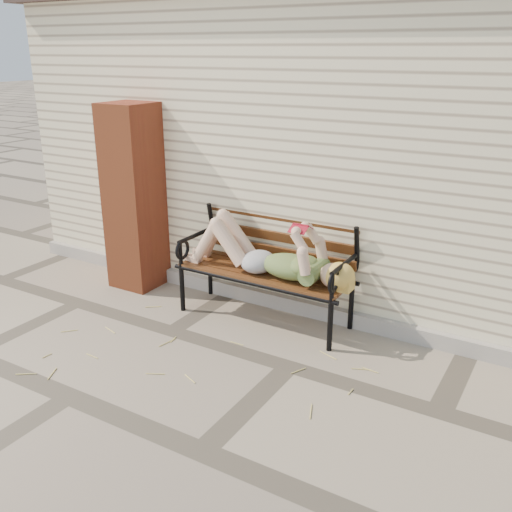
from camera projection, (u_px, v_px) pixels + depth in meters
The scene contains 7 objects.
ground at pixel (289, 366), 4.79m from camera, with size 80.00×80.00×0.00m, color gray.
house_wall at pixel (409, 140), 6.70m from camera, with size 8.00×4.00×3.00m, color #F7EDC1.
foundation_strip at pixel (335, 315), 5.55m from camera, with size 8.00×0.10×0.15m, color #ADA69C.
brick_pillar at pixel (134, 198), 6.16m from camera, with size 0.50×0.50×2.00m, color #9B4523.
garden_bench at pixel (270, 252), 5.50m from camera, with size 1.84×0.73×1.19m.
reading_woman at pixel (264, 253), 5.36m from camera, with size 1.73×0.39×0.55m.
straw_scatter at pixel (211, 367), 4.77m from camera, with size 2.75×1.72×0.01m.
Camera 1 is at (1.89, -3.74, 2.52)m, focal length 40.00 mm.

